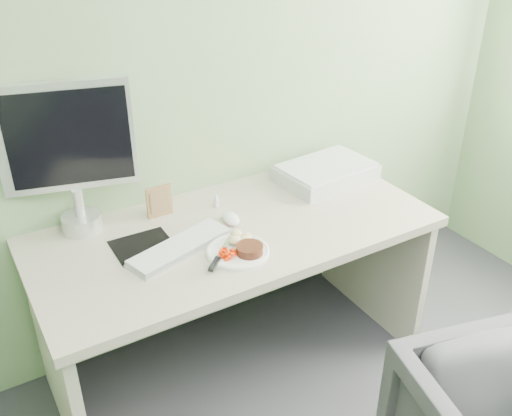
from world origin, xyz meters
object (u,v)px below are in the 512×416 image
desk (236,265)px  plate (238,252)px  scanner (326,173)px  monitor (68,150)px

desk → plate: plate is taller
plate → scanner: size_ratio=0.55×
desk → monitor: monitor is taller
plate → monitor: bearing=132.9°
plate → monitor: size_ratio=0.40×
scanner → monitor: size_ratio=0.73×
plate → monitor: (-0.45, 0.48, 0.33)m
plate → monitor: 0.73m
plate → monitor: monitor is taller
plate → scanner: scanner is taller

